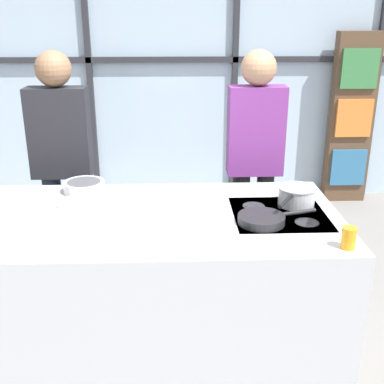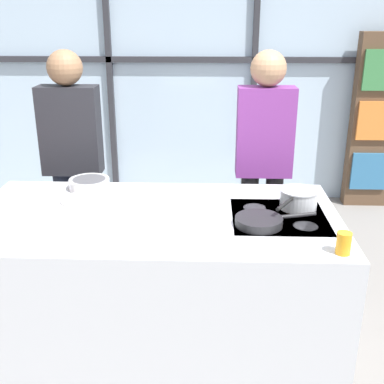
% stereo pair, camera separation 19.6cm
% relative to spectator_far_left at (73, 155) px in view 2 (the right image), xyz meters
% --- Properties ---
extents(ground_plane, '(18.00, 18.00, 0.00)m').
position_rel_spectator_far_left_xyz_m(ground_plane, '(0.70, -0.90, -1.02)').
color(ground_plane, gray).
extents(back_window_wall, '(6.40, 0.10, 2.80)m').
position_rel_spectator_far_left_xyz_m(back_window_wall, '(0.70, 1.88, 0.38)').
color(back_window_wall, silver).
rests_on(back_window_wall, ground_plane).
extents(bookshelf, '(0.45, 0.19, 1.83)m').
position_rel_spectator_far_left_xyz_m(bookshelf, '(2.73, 1.70, -0.10)').
color(bookshelf, brown).
rests_on(bookshelf, ground_plane).
extents(demo_island, '(2.08, 1.07, 0.94)m').
position_rel_spectator_far_left_xyz_m(demo_island, '(0.70, -0.90, -0.55)').
color(demo_island, silver).
rests_on(demo_island, ground_plane).
extents(spectator_far_left, '(0.42, 0.25, 1.77)m').
position_rel_spectator_far_left_xyz_m(spectator_far_left, '(0.00, 0.00, 0.00)').
color(spectator_far_left, '#232838').
rests_on(spectator_far_left, ground_plane).
extents(spectator_center_left, '(0.40, 0.25, 1.77)m').
position_rel_spectator_far_left_xyz_m(spectator_center_left, '(1.40, -0.00, 0.01)').
color(spectator_center_left, black).
rests_on(spectator_center_left, ground_plane).
extents(frying_pan, '(0.45, 0.25, 0.04)m').
position_rel_spectator_far_left_xyz_m(frying_pan, '(1.28, -1.02, -0.06)').
color(frying_pan, '#232326').
rests_on(frying_pan, demo_island).
extents(saucepan, '(0.27, 0.37, 0.11)m').
position_rel_spectator_far_left_xyz_m(saucepan, '(1.52, -0.77, -0.02)').
color(saucepan, silver).
rests_on(saucepan, demo_island).
extents(white_plate, '(0.25, 0.25, 0.01)m').
position_rel_spectator_far_left_xyz_m(white_plate, '(0.24, -0.71, -0.08)').
color(white_plate, white).
rests_on(white_plate, demo_island).
extents(mixing_bowl, '(0.26, 0.26, 0.07)m').
position_rel_spectator_far_left_xyz_m(mixing_bowl, '(0.24, -0.49, -0.05)').
color(mixing_bowl, silver).
rests_on(mixing_bowl, demo_island).
extents(juice_glass_near, '(0.07, 0.07, 0.11)m').
position_rel_spectator_far_left_xyz_m(juice_glass_near, '(1.64, -1.33, -0.03)').
color(juice_glass_near, orange).
rests_on(juice_glass_near, demo_island).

